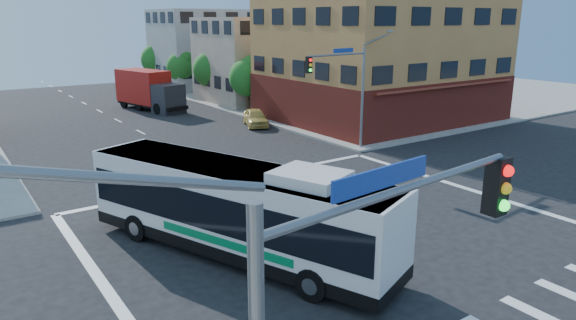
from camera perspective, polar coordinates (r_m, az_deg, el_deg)
ground at (r=21.89m, az=6.31°, el=-8.39°), size 120.00×120.00×0.00m
sidewalk_ne at (r=70.06m, az=9.27°, el=8.03°), size 50.00×50.00×0.15m
corner_building_ne at (r=47.30m, az=10.27°, el=11.62°), size 18.10×15.44×14.00m
building_east_near at (r=57.74m, az=-3.08°, el=11.09°), size 12.06×10.06×9.00m
building_east_far at (r=69.98m, az=-9.27°, el=12.07°), size 12.06×10.06×10.00m
signal_mast_ne at (r=34.23m, az=6.42°, el=8.89°), size 7.91×1.13×8.07m
signal_mast_sw at (r=7.16m, az=8.25°, el=-16.86°), size 7.91×1.01×8.07m
street_tree_a at (r=50.05m, az=-4.37°, el=9.36°), size 3.60×3.60×5.53m
street_tree_b at (r=57.04m, az=-8.52°, el=10.14°), size 3.80×3.80×5.79m
street_tree_c at (r=64.31m, az=-11.75°, el=10.30°), size 3.40×3.40×5.29m
street_tree_d at (r=71.68m, az=-14.35°, el=10.97°), size 4.00×4.00×6.03m
transit_bus at (r=19.54m, az=-5.78°, el=-5.35°), size 7.36×13.22×3.88m
box_truck at (r=53.43m, az=-15.14°, el=7.42°), size 4.53×8.99×3.89m
parked_car at (r=43.81m, az=-3.64°, el=4.74°), size 3.15×4.61×1.46m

